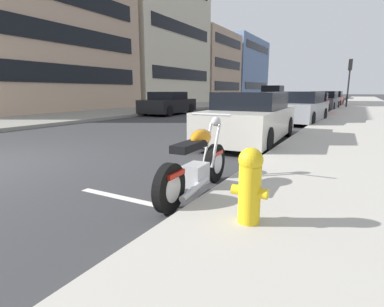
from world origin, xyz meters
The scene contains 17 objects.
sidewalk_near_curb centered at (12.00, -6.87, 0.07)m, with size 120.00×4.40×0.14m, color #ADA89E.
sidewalk_far_curb centered at (12.00, 7.07, 0.07)m, with size 120.00×5.00×0.14m, color gray.
parking_stall_stripe centered at (0.00, -3.97, 0.00)m, with size 0.12×2.20×0.01m, color silver.
parked_motorcycle centered at (0.63, -4.40, 0.42)m, with size 2.02×0.62×1.10m.
parked_car_at_intersection centered at (5.28, -3.66, 0.66)m, with size 4.59×1.96×1.39m.
parked_car_near_corner centered at (11.25, -3.93, 0.66)m, with size 4.32×2.12×1.39m.
parked_car_across_street centered at (16.26, -3.78, 0.61)m, with size 4.50×2.10×1.29m.
parked_car_mid_block centered at (21.96, -3.94, 0.66)m, with size 4.52×1.98×1.37m.
parked_car_far_down_curb centered at (27.84, -3.95, 0.65)m, with size 4.70×2.01×1.37m.
crossing_truck centered at (31.61, 1.65, 0.91)m, with size 2.31×5.47×1.97m.
car_opposite_curb centered at (12.44, 3.84, 0.64)m, with size 4.12×2.02×1.35m.
fire_hydrant centered at (-0.20, -5.43, 0.54)m, with size 0.24×0.36×0.76m.
traffic_signal_near_corner centered at (24.54, -5.38, 2.82)m, with size 0.36×0.28×3.70m.
townhouse_near_left centered at (10.40, 14.28, 5.50)m, with size 12.86×9.92×11.00m.
townhouse_far_uphill centered at (23.66, 13.96, 6.85)m, with size 12.32×9.27×13.69m.
townhouse_mid_block centered at (35.40, 13.46, 4.55)m, with size 10.15×8.26×9.10m.
townhouse_behind_pole centered at (48.21, 14.19, 5.00)m, with size 14.18×9.71×10.00m.
Camera 1 is at (-2.93, -6.29, 1.43)m, focal length 28.06 mm.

